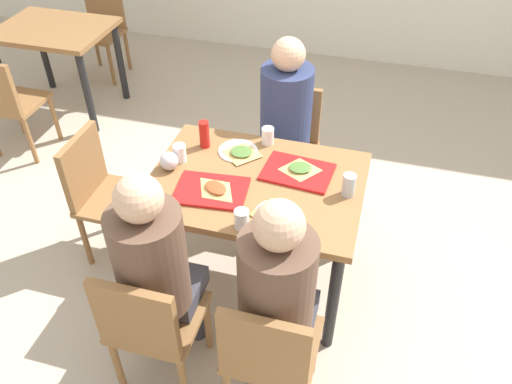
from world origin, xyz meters
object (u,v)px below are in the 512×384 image
Objects in this scene: person_in_brown_jacket at (278,291)px; condiment_bottle at (204,134)px; plastic_cup_b at (242,219)px; background_chair_far at (102,24)px; background_table at (56,42)px; pizza_slice_a at (216,188)px; plastic_cup_c at (180,153)px; chair_far_side at (288,140)px; background_chair_near at (7,100)px; paper_plate_near_edge at (277,215)px; person_in_red at (156,264)px; tray_red_far at (298,172)px; pizza_slice_d at (273,212)px; foil_bundle at (169,161)px; chair_left_end at (103,189)px; person_far_side at (284,119)px; main_table at (256,196)px; pizza_slice_b at (300,168)px; tray_red_near at (211,190)px; pizza_slice_c at (241,152)px; chair_near_left at (150,323)px; chair_near_right at (269,352)px; plastic_cup_a at (268,136)px; soda_can at (349,185)px; paper_plate_center at (238,151)px.

condiment_bottle is (-0.64, 0.88, 0.10)m from person_in_brown_jacket.
plastic_cup_b is 0.62× the size of condiment_bottle.
background_chair_far is at bearing 130.16° from plastic_cup_b.
background_chair_far is at bearing 90.00° from background_table.
pizza_slice_a is 2.24× the size of plastic_cup_c.
chair_far_side is 2.14m from background_chair_near.
paper_plate_near_edge is at bearing 104.54° from person_in_brown_jacket.
plastic_cup_b and plastic_cup_c have the same top height.
person_in_red reaches higher than tray_red_far.
foil_bundle is (-0.62, 0.21, 0.03)m from pizza_slice_d.
chair_left_end is 0.84m from pizza_slice_a.
person_far_side is 3.45× the size of tray_red_far.
person_far_side is 6.03× the size of pizza_slice_d.
main_table is 0.28m from pizza_slice_b.
pizza_slice_c reaches higher than tray_red_near.
main_table is 0.81m from chair_far_side.
tray_red_far is (0.19, -0.53, 0.03)m from person_far_side.
condiment_bottle reaches higher than chair_near_left.
person_in_brown_jacket is at bearing -78.01° from person_far_side.
condiment_bottle reaches higher than pizza_slice_c.
chair_near_right is at bearing -32.55° from background_chair_near.
person_in_red is 1.04m from plastic_cup_a.
soda_can is 3.00m from background_table.
condiment_bottle is (-0.08, 0.88, 0.10)m from person_in_red.
background_table is (-2.14, 0.68, 0.14)m from chair_far_side.
tray_red_near is (-0.47, 0.65, 0.28)m from chair_near_right.
condiment_bottle is (-0.19, 0.37, 0.06)m from pizza_slice_a.
soda_can is at bearing -20.26° from tray_red_far.
chair_far_side is 8.32× the size of plastic_cup_a.
chair_left_end is 8.32× the size of foil_bundle.
background_table is (-1.94, 1.62, -0.14)m from tray_red_near.
tray_red_far is at bearing 62.74° from chair_near_left.
person_in_red is 5.64× the size of paper_plate_center.
tray_red_far is 2.95× the size of soda_can.
plastic_cup_b reaches higher than main_table.
person_far_side is 6.22× the size of pizza_slice_b.
person_in_red reaches higher than pizza_slice_c.
plastic_cup_a reaches higher than main_table.
chair_left_end is 0.59m from plastic_cup_c.
background_chair_near is at bearing 155.39° from tray_red_near.
plastic_cup_c reaches higher than paper_plate_near_edge.
foil_bundle reaches higher than chair_near_right.
plastic_cup_c reaches higher than tray_red_far.
plastic_cup_c is (-0.45, 0.06, 0.15)m from main_table.
plastic_cup_c is at bearing -116.93° from condiment_bottle.
pizza_slice_a reaches higher than pizza_slice_c.
pizza_slice_b is at bearing 6.47° from plastic_cup_c.
paper_plate_near_edge is 1.80× the size of soda_can.
pizza_slice_c is 1.54× the size of soda_can.
person_in_brown_jacket is at bearing -72.96° from pizza_slice_d.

